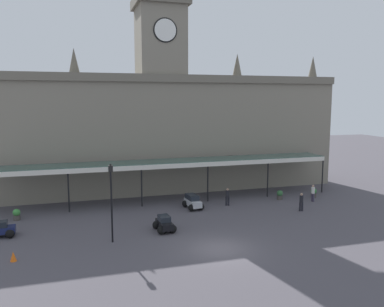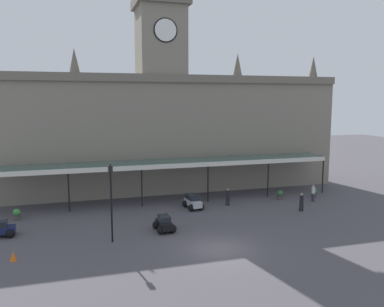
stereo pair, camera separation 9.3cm
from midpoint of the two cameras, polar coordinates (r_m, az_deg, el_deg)
name	(u,v)px [view 1 (the left image)]	position (r m, az deg, el deg)	size (l,w,h in m)	color
ground_plane	(220,249)	(27.29, 3.95, -13.69)	(140.00, 140.00, 0.00)	#4C474E
station_building	(161,127)	(43.13, -4.57, 3.91)	(39.55, 5.66, 20.58)	gray
entrance_canopy	(172,162)	(38.66, -2.96, -1.28)	(32.93, 3.26, 4.02)	#38564C
car_black_sedan	(164,224)	(30.62, -4.13, -10.26)	(1.62, 2.11, 1.19)	black
car_navy_sedan	(0,230)	(32.45, -26.20, -10.02)	(2.08, 1.57, 1.19)	#19214C
car_silver_estate	(193,202)	(36.50, 0.04, -7.14)	(1.71, 2.34, 1.27)	#B2B5BA
pedestrian_crossing_forecourt	(313,192)	(40.62, 17.12, -5.44)	(0.34, 0.39, 1.67)	#3F384C
pedestrian_near_entrance	(228,196)	(37.56, 5.12, -6.20)	(0.39, 0.34, 1.67)	black
pedestrian_beside_cars	(301,201)	(36.91, 15.56, -6.71)	(0.39, 0.34, 1.67)	black
victorian_lamppost	(111,195)	(27.99, -11.76, -5.86)	(0.30, 0.30, 5.65)	black
traffic_cone	(13,256)	(27.64, -24.66, -13.45)	(0.40, 0.40, 0.62)	orange
planter_near_kerb	(17,214)	(36.23, -24.23, -8.09)	(0.60, 0.60, 0.96)	#47423D
planter_by_canopy	(280,195)	(40.58, 12.59, -5.90)	(0.60, 0.60, 0.96)	#47423D
planter_forecourt_centre	(314,193)	(42.40, 17.22, -5.47)	(0.60, 0.60, 0.96)	#47423D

